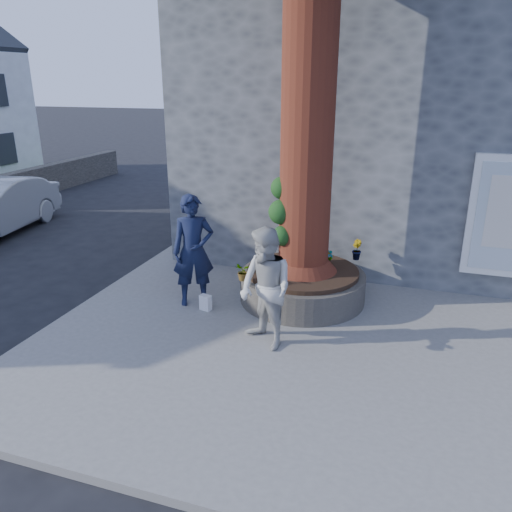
% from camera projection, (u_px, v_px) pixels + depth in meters
% --- Properties ---
extents(ground, '(120.00, 120.00, 0.00)m').
position_uv_depth(ground, '(223.00, 350.00, 7.82)').
color(ground, black).
rests_on(ground, ground).
extents(pavement, '(9.00, 8.00, 0.12)m').
position_uv_depth(pavement, '(329.00, 332.00, 8.26)').
color(pavement, slate).
rests_on(pavement, ground).
extents(yellow_line, '(0.10, 30.00, 0.01)m').
position_uv_depth(yellow_line, '(95.00, 299.00, 9.61)').
color(yellow_line, yellow).
rests_on(yellow_line, ground).
extents(stone_shop, '(10.30, 8.30, 6.30)m').
position_uv_depth(stone_shop, '(420.00, 115.00, 12.47)').
color(stone_shop, '#4A4D4F').
rests_on(stone_shop, ground).
extents(planter, '(2.30, 2.30, 0.60)m').
position_uv_depth(planter, '(302.00, 285.00, 9.24)').
color(planter, black).
rests_on(planter, pavement).
extents(man, '(0.88, 0.78, 2.02)m').
position_uv_depth(man, '(193.00, 251.00, 8.86)').
color(man, '#121832').
rests_on(man, pavement).
extents(woman, '(1.15, 1.11, 1.87)m').
position_uv_depth(woman, '(266.00, 289.00, 7.44)').
color(woman, '#AFAEA8').
rests_on(woman, pavement).
extents(shopping_bag, '(0.22, 0.17, 0.28)m').
position_uv_depth(shopping_bag, '(206.00, 303.00, 8.86)').
color(shopping_bag, white).
rests_on(shopping_bag, pavement).
extents(plant_a, '(0.23, 0.24, 0.38)m').
position_uv_depth(plant_a, '(328.00, 259.00, 9.10)').
color(plant_a, gray).
rests_on(plant_a, planter).
extents(plant_b, '(0.28, 0.29, 0.39)m').
position_uv_depth(plant_b, '(356.00, 250.00, 9.58)').
color(plant_b, gray).
rests_on(plant_b, planter).
extents(plant_c, '(0.22, 0.22, 0.30)m').
position_uv_depth(plant_c, '(271.00, 276.00, 8.43)').
color(plant_c, gray).
rests_on(plant_c, planter).
extents(plant_d, '(0.38, 0.38, 0.32)m').
position_uv_depth(plant_d, '(244.00, 272.00, 8.57)').
color(plant_d, gray).
rests_on(plant_d, planter).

